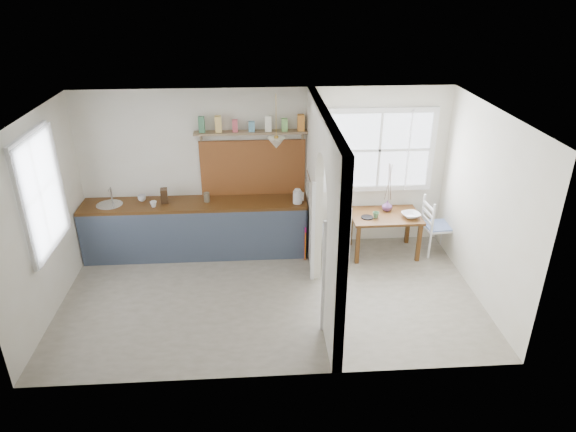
{
  "coord_description": "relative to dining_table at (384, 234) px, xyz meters",
  "views": [
    {
      "loc": [
        -0.16,
        -6.07,
        4.15
      ],
      "look_at": [
        0.26,
        0.28,
        1.11
      ],
      "focal_mm": 32.0,
      "sensor_mm": 36.0,
      "label": 1
    }
  ],
  "objects": [
    {
      "name": "dining_table",
      "position": [
        0.0,
        0.0,
        0.0
      ],
      "size": [
        1.09,
        0.73,
        0.68
      ],
      "primitive_type": null,
      "rotation": [
        0.0,
        0.0,
        0.01
      ],
      "color": "#49240F",
      "rests_on": "floor"
    },
    {
      "name": "mug_a",
      "position": [
        -3.6,
        0.05,
        0.61
      ],
      "size": [
        0.13,
        0.13,
        0.09
      ],
      "primitive_type": "imported",
      "rotation": [
        0.0,
        0.0,
        0.42
      ],
      "color": "silver",
      "rests_on": "counter"
    },
    {
      "name": "table_cup",
      "position": [
        -0.18,
        -0.1,
        0.39
      ],
      "size": [
        0.11,
        0.11,
        0.09
      ],
      "primitive_type": "imported",
      "rotation": [
        0.0,
        0.0,
        0.12
      ],
      "color": "#4B7B53",
      "rests_on": "dining_table"
    },
    {
      "name": "bowl",
      "position": [
        0.37,
        -0.11,
        0.37
      ],
      "size": [
        0.33,
        0.33,
        0.07
      ],
      "primitive_type": "imported",
      "rotation": [
        0.0,
        0.0,
        0.21
      ],
      "color": "silver",
      "rests_on": "dining_table"
    },
    {
      "name": "chair_right",
      "position": [
        0.87,
        -0.02,
        0.13
      ],
      "size": [
        0.46,
        0.46,
        0.94
      ],
      "primitive_type": null,
      "rotation": [
        0.0,
        0.0,
        1.65
      ],
      "color": "white",
      "rests_on": "floor"
    },
    {
      "name": "towel_magenta",
      "position": [
        -1.28,
        -0.15,
        -0.06
      ],
      "size": [
        0.02,
        0.03,
        0.59
      ],
      "primitive_type": "cube",
      "color": "#C01277",
      "rests_on": "counter"
    },
    {
      "name": "plate",
      "position": [
        -0.31,
        -0.09,
        0.35
      ],
      "size": [
        0.22,
        0.22,
        0.02
      ],
      "primitive_type": "cylinder",
      "rotation": [
        0.0,
        0.0,
        0.17
      ],
      "color": "black",
      "rests_on": "dining_table"
    },
    {
      "name": "ceiling",
      "position": [
        -1.86,
        -1.12,
        2.26
      ],
      "size": [
        5.8,
        3.2,
        0.01
      ],
      "primitive_type": "cube",
      "color": "silver",
      "rests_on": "walls"
    },
    {
      "name": "walls",
      "position": [
        -1.86,
        -1.12,
        0.96
      ],
      "size": [
        5.81,
        3.21,
        2.6
      ],
      "color": "silver",
      "rests_on": "floor"
    },
    {
      "name": "floor",
      "position": [
        -1.86,
        -1.12,
        -0.34
      ],
      "size": [
        5.8,
        3.2,
        0.01
      ],
      "primitive_type": "cube",
      "color": "gray",
      "rests_on": "ground"
    },
    {
      "name": "sink",
      "position": [
        -4.29,
        0.18,
        0.55
      ],
      "size": [
        0.4,
        0.4,
        0.02
      ],
      "primitive_type": "cylinder",
      "color": "beige",
      "rests_on": "counter"
    },
    {
      "name": "kitchen_window",
      "position": [
        -4.73,
        -1.12,
        1.31
      ],
      "size": [
        0.1,
        1.16,
        1.5
      ],
      "primitive_type": null,
      "color": "white",
      "rests_on": "walls"
    },
    {
      "name": "pendant_lamp",
      "position": [
        -1.71,
        0.03,
        1.54
      ],
      "size": [
        0.26,
        0.26,
        0.16
      ],
      "primitive_type": "cone",
      "color": "beige",
      "rests_on": "ceiling"
    },
    {
      "name": "mug_b",
      "position": [
        -3.82,
        0.29,
        0.61
      ],
      "size": [
        0.12,
        0.12,
        0.1
      ],
      "primitive_type": "imported",
      "rotation": [
        0.0,
        0.0,
        0.0
      ],
      "color": "silver",
      "rests_on": "counter"
    },
    {
      "name": "partition",
      "position": [
        -1.16,
        -1.06,
        1.11
      ],
      "size": [
        0.12,
        3.2,
        2.6
      ],
      "color": "silver",
      "rests_on": "floor"
    },
    {
      "name": "towel_orange",
      "position": [
        -1.28,
        -0.17,
        -0.09
      ],
      "size": [
        0.02,
        0.03,
        0.48
      ],
      "primitive_type": "cube",
      "color": "#D3600B",
      "rests_on": "counter"
    },
    {
      "name": "vase",
      "position": [
        0.06,
        0.15,
        0.42
      ],
      "size": [
        0.2,
        0.2,
        0.17
      ],
      "primitive_type": "imported",
      "rotation": [
        0.0,
        0.0,
        0.28
      ],
      "color": "#5D3566",
      "rests_on": "dining_table"
    },
    {
      "name": "jar",
      "position": [
        -2.8,
        0.2,
        0.63
      ],
      "size": [
        0.11,
        0.11,
        0.15
      ],
      "primitive_type": "cylinder",
      "rotation": [
        0.0,
        0.0,
        -0.18
      ],
      "color": "#6E614A",
      "rests_on": "counter"
    },
    {
      "name": "utensil_rail",
      "position": [
        -1.25,
        -0.22,
        1.11
      ],
      "size": [
        0.02,
        0.5,
        0.02
      ],
      "primitive_type": "cylinder",
      "rotation": [
        1.57,
        0.0,
        0.0
      ],
      "color": "beige",
      "rests_on": "partition"
    },
    {
      "name": "shelf",
      "position": [
        -2.07,
        0.37,
        1.66
      ],
      "size": [
        1.75,
        0.2,
        0.21
      ],
      "color": "olive",
      "rests_on": "walls"
    },
    {
      "name": "counter",
      "position": [
        -2.99,
        0.21,
        0.12
      ],
      "size": [
        3.5,
        0.6,
        0.9
      ],
      "color": "#49240F",
      "rests_on": "floor"
    },
    {
      "name": "chair_left",
      "position": [
        -0.79,
        -0.08,
        0.14
      ],
      "size": [
        0.48,
        0.48,
        0.95
      ],
      "primitive_type": null,
      "rotation": [
        0.0,
        0.0,
        -1.7
      ],
      "color": "white",
      "rests_on": "floor"
    },
    {
      "name": "knife_block",
      "position": [
        -3.45,
        0.21,
        0.67
      ],
      "size": [
        0.12,
        0.16,
        0.23
      ],
      "primitive_type": "cube",
      "rotation": [
        0.0,
        0.0,
        0.14
      ],
      "color": "#302113",
      "rests_on": "counter"
    },
    {
      "name": "backsplash",
      "position": [
        -2.07,
        0.45,
        1.01
      ],
      "size": [
        1.65,
        0.03,
        0.9
      ],
      "primitive_type": "cube",
      "color": "brown",
      "rests_on": "walls"
    },
    {
      "name": "kettle",
      "position": [
        -1.39,
        0.06,
        0.67
      ],
      "size": [
        0.2,
        0.16,
        0.23
      ],
      "primitive_type": null,
      "rotation": [
        0.0,
        0.0,
        0.05
      ],
      "color": "silver",
      "rests_on": "counter"
    },
    {
      "name": "nook_window",
      "position": [
        -0.06,
        0.44,
        1.26
      ],
      "size": [
        1.76,
        0.1,
        1.3
      ],
      "primitive_type": null,
      "color": "white",
      "rests_on": "walls"
    }
  ]
}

